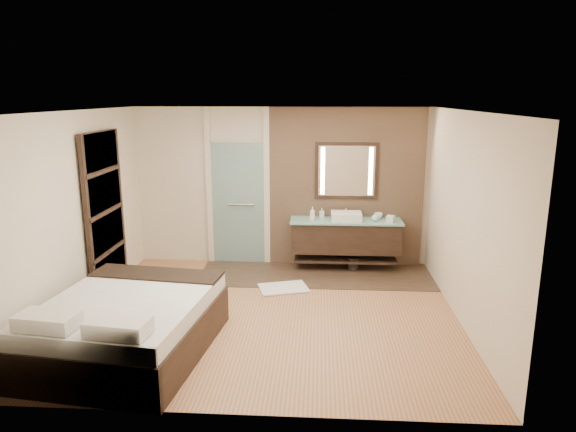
# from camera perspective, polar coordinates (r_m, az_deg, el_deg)

# --- Properties ---
(floor) EXTENTS (5.00, 5.00, 0.00)m
(floor) POSITION_cam_1_polar(r_m,az_deg,el_deg) (7.07, -2.05, -10.84)
(floor) COLOR #905F3C
(floor) RESTS_ON ground
(tile_strip) EXTENTS (3.80, 1.30, 0.01)m
(tile_strip) POSITION_cam_1_polar(r_m,az_deg,el_deg) (8.52, 3.04, -6.50)
(tile_strip) COLOR #34221C
(tile_strip) RESTS_ON floor
(stone_wall) EXTENTS (2.60, 0.08, 2.70)m
(stone_wall) POSITION_cam_1_polar(r_m,az_deg,el_deg) (8.77, 6.46, 3.11)
(stone_wall) COLOR #A77E5F
(stone_wall) RESTS_ON floor
(vanity) EXTENTS (1.85, 0.55, 0.88)m
(vanity) POSITION_cam_1_polar(r_m,az_deg,el_deg) (8.66, 6.42, -2.25)
(vanity) COLOR black
(vanity) RESTS_ON stone_wall
(mirror_unit) EXTENTS (1.06, 0.04, 0.96)m
(mirror_unit) POSITION_cam_1_polar(r_m,az_deg,el_deg) (8.67, 6.53, 5.00)
(mirror_unit) COLOR black
(mirror_unit) RESTS_ON stone_wall
(frosted_door) EXTENTS (1.10, 0.12, 2.70)m
(frosted_door) POSITION_cam_1_polar(r_m,az_deg,el_deg) (8.90, -5.55, 1.94)
(frosted_door) COLOR silver
(frosted_door) RESTS_ON floor
(shoji_partition) EXTENTS (0.06, 1.20, 2.40)m
(shoji_partition) POSITION_cam_1_polar(r_m,az_deg,el_deg) (7.84, -19.62, 0.15)
(shoji_partition) COLOR black
(shoji_partition) RESTS_ON floor
(bed) EXTENTS (1.96, 2.33, 0.82)m
(bed) POSITION_cam_1_polar(r_m,az_deg,el_deg) (6.23, -17.37, -11.50)
(bed) COLOR black
(bed) RESTS_ON floor
(bath_mat) EXTENTS (0.83, 0.69, 0.02)m
(bath_mat) POSITION_cam_1_polar(r_m,az_deg,el_deg) (7.91, -0.51, -7.99)
(bath_mat) COLOR silver
(bath_mat) RESTS_ON floor
(waste_bin) EXTENTS (0.23, 0.23, 0.23)m
(waste_bin) POSITION_cam_1_polar(r_m,az_deg,el_deg) (8.74, 7.27, -5.32)
(waste_bin) COLOR black
(waste_bin) RESTS_ON floor
(tissue_box) EXTENTS (0.16, 0.16, 0.10)m
(tissue_box) POSITION_cam_1_polar(r_m,az_deg,el_deg) (8.56, 11.32, -0.30)
(tissue_box) COLOR silver
(tissue_box) RESTS_ON vanity
(soap_bottle_a) EXTENTS (0.09, 0.09, 0.23)m
(soap_bottle_a) POSITION_cam_1_polar(r_m,az_deg,el_deg) (8.49, 2.73, 0.28)
(soap_bottle_a) COLOR silver
(soap_bottle_a) RESTS_ON vanity
(soap_bottle_b) EXTENTS (0.08, 0.08, 0.17)m
(soap_bottle_b) POSITION_cam_1_polar(r_m,az_deg,el_deg) (8.66, 3.77, 0.34)
(soap_bottle_b) COLOR #B2B2B2
(soap_bottle_b) RESTS_ON vanity
(soap_bottle_c) EXTENTS (0.15, 0.15, 0.15)m
(soap_bottle_c) POSITION_cam_1_polar(r_m,az_deg,el_deg) (8.56, 9.65, -0.07)
(soap_bottle_c) COLOR #B9E9E8
(soap_bottle_c) RESTS_ON vanity
(cup) EXTENTS (0.15, 0.15, 0.10)m
(cup) POSITION_cam_1_polar(r_m,az_deg,el_deg) (8.75, 10.05, 0.05)
(cup) COLOR white
(cup) RESTS_ON vanity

